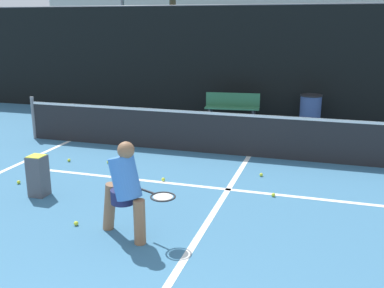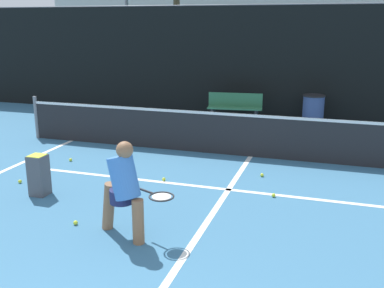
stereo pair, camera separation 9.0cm
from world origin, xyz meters
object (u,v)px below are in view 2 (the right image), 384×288
object	(u,v)px
ball_hopper	(39,174)
courtside_bench	(235,107)
trash_bin	(313,111)
player_practicing	(124,187)

from	to	relation	value
ball_hopper	courtside_bench	xyz separation A→B (m)	(1.94, 6.63, 0.10)
courtside_bench	ball_hopper	bearing A→B (deg)	-113.25
ball_hopper	trash_bin	xyz separation A→B (m)	(4.16, 6.81, 0.08)
courtside_bench	player_practicing	bearing A→B (deg)	-95.80
player_practicing	courtside_bench	xyz separation A→B (m)	(-0.14, 7.60, -0.26)
ball_hopper	player_practicing	bearing A→B (deg)	-25.07
ball_hopper	trash_bin	bearing A→B (deg)	58.59
courtside_bench	trash_bin	distance (m)	2.22
courtside_bench	trash_bin	size ratio (longest dim) A/B	1.79
ball_hopper	courtside_bench	world-z (taller)	courtside_bench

